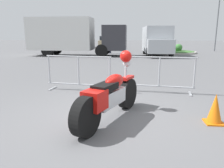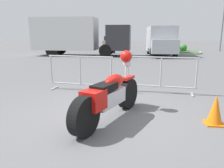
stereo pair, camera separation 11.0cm
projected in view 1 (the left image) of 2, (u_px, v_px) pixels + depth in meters
The scene contains 13 objects.
ground_plane at pixel (106, 115), 4.68m from camera, with size 120.00×120.00×0.00m, color #5B5B5E.
motorcycle at pixel (110, 95), 4.33m from camera, with size 1.09×2.28×1.35m.
crowd_barrier_near at pixel (79, 73), 6.60m from camera, with size 2.03×0.68×1.07m.
crowd_barrier_far at pixel (159, 74), 6.37m from camera, with size 2.03×0.68×1.07m.
box_truck at pixel (72, 35), 17.43m from camera, with size 7.71×2.32×2.98m.
delivery_van at pixel (157, 40), 17.77m from camera, with size 2.17×5.08×2.31m.
parked_car_silver at pixel (58, 42), 28.41m from camera, with size 1.84×4.27×1.43m.
parked_car_red at pixel (82, 42), 28.04m from camera, with size 1.74×4.05×1.36m.
parked_car_tan at pixel (107, 42), 27.78m from camera, with size 1.90×4.42×1.49m.
pedestrian at pixel (110, 43), 19.80m from camera, with size 0.48×0.48×1.69m.
planter_island at pixel (171, 51), 20.47m from camera, with size 4.52×4.52×0.95m.
traffic_cone at pixel (215, 109), 4.19m from camera, with size 0.34×0.34×0.59m.
street_lamp at pixel (218, 14), 21.79m from camera, with size 0.36×0.70×5.68m.
Camera 1 is at (0.57, -4.38, 1.69)m, focal length 35.00 mm.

